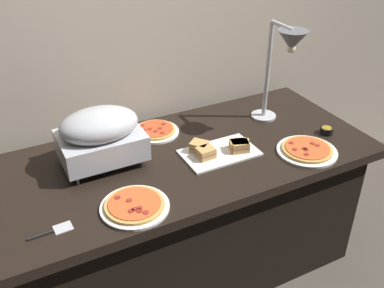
% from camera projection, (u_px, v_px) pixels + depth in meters
% --- Properties ---
extents(ground_plane, '(8.00, 8.00, 0.00)m').
position_uv_depth(ground_plane, '(185.00, 266.00, 2.56)').
color(ground_plane, '#4C443D').
extents(back_wall, '(4.40, 0.04, 2.40)m').
position_uv_depth(back_wall, '(140.00, 38.00, 2.31)').
color(back_wall, '#B7A893').
rests_on(back_wall, ground_plane).
extents(buffet_table, '(1.90, 0.84, 0.76)m').
position_uv_depth(buffet_table, '(184.00, 214.00, 2.35)').
color(buffet_table, black).
rests_on(buffet_table, ground_plane).
extents(chafing_dish, '(0.38, 0.28, 0.28)m').
position_uv_depth(chafing_dish, '(100.00, 134.00, 2.02)').
color(chafing_dish, '#B7BABF').
rests_on(chafing_dish, buffet_table).
extents(heat_lamp, '(0.15, 0.31, 0.55)m').
position_uv_depth(heat_lamp, '(286.00, 51.00, 2.18)').
color(heat_lamp, '#B7BABF').
rests_on(heat_lamp, buffet_table).
extents(pizza_plate_front, '(0.29, 0.29, 0.03)m').
position_uv_depth(pizza_plate_front, '(135.00, 206.00, 1.81)').
color(pizza_plate_front, white).
rests_on(pizza_plate_front, buffet_table).
extents(pizza_plate_center, '(0.25, 0.25, 0.03)m').
position_uv_depth(pizza_plate_center, '(156.00, 131.00, 2.34)').
color(pizza_plate_center, white).
rests_on(pizza_plate_center, buffet_table).
extents(pizza_plate_raised_stand, '(0.30, 0.30, 0.03)m').
position_uv_depth(pizza_plate_raised_stand, '(307.00, 150.00, 2.17)').
color(pizza_plate_raised_stand, white).
rests_on(pizza_plate_raised_stand, buffet_table).
extents(sandwich_platter, '(0.37, 0.22, 0.06)m').
position_uv_depth(sandwich_platter, '(222.00, 149.00, 2.16)').
color(sandwich_platter, white).
rests_on(sandwich_platter, buffet_table).
extents(sauce_cup_near, '(0.07, 0.07, 0.04)m').
position_uv_depth(sauce_cup_near, '(327.00, 130.00, 2.33)').
color(sauce_cup_near, black).
rests_on(sauce_cup_near, buffet_table).
extents(serving_spatula, '(0.17, 0.06, 0.01)m').
position_uv_depth(serving_spatula, '(53.00, 231.00, 1.69)').
color(serving_spatula, '#B7BABF').
rests_on(serving_spatula, buffet_table).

